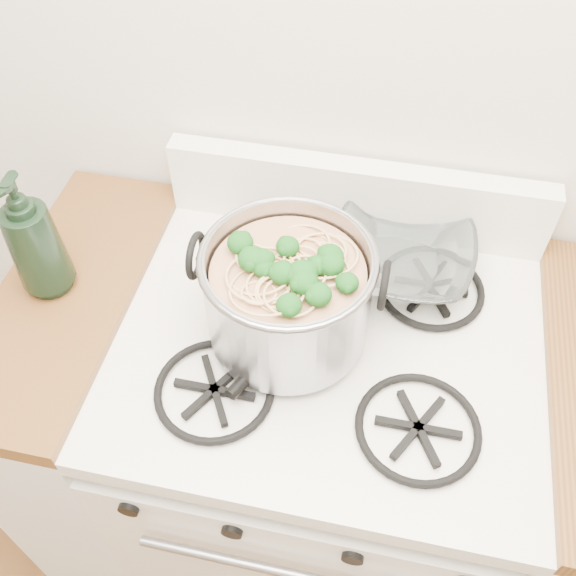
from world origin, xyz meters
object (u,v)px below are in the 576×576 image
(gas_range, at_px, (319,456))
(stock_pot, at_px, (288,295))
(glass_bowl, at_px, (400,262))
(bottle, at_px, (32,236))
(spatula, at_px, (321,299))

(gas_range, distance_m, stock_pot, 0.59)
(stock_pot, xyz_separation_m, glass_bowl, (0.18, 0.19, -0.08))
(gas_range, bearing_deg, glass_bowl, 60.62)
(stock_pot, distance_m, bottle, 0.46)
(gas_range, height_order, bottle, bottle)
(gas_range, height_order, glass_bowl, glass_bowl)
(stock_pot, height_order, glass_bowl, stock_pot)
(stock_pot, bearing_deg, spatula, 56.36)
(glass_bowl, relative_size, bottle, 0.42)
(bottle, bearing_deg, gas_range, -1.09)
(stock_pot, relative_size, glass_bowl, 2.92)
(gas_range, distance_m, bottle, 0.81)
(stock_pot, relative_size, bottle, 1.24)
(glass_bowl, xyz_separation_m, bottle, (-0.64, -0.18, 0.11))
(spatula, bearing_deg, bottle, -148.16)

